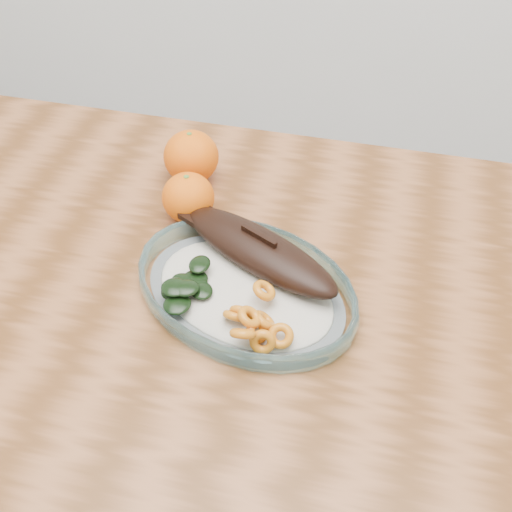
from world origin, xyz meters
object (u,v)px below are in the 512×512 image
dining_table (197,325)px  plated_meal (246,284)px  orange_left (191,157)px  orange_right (188,198)px

dining_table → plated_meal: 0.14m
orange_left → plated_meal: bearing=-57.0°
plated_meal → orange_left: bearing=144.6°
dining_table → orange_left: bearing=108.1°
plated_meal → orange_left: (-0.15, 0.24, 0.03)m
plated_meal → orange_left: orange_left is taller
plated_meal → orange_left: 0.28m
dining_table → plated_meal: size_ratio=1.62×
dining_table → orange_left: (-0.07, 0.22, 0.14)m
orange_right → orange_left: bearing=105.6°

